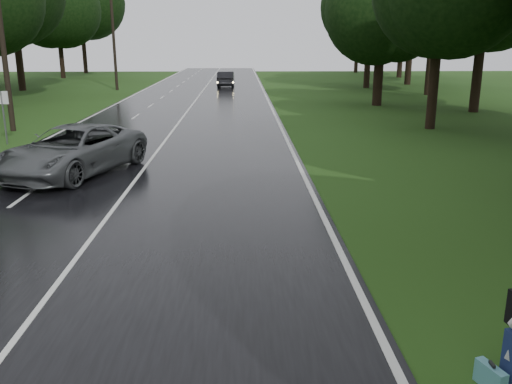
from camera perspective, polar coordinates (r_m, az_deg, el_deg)
The scene contains 13 objects.
ground at distance 9.86m, azimuth -23.48°, elevation -13.41°, with size 160.00×160.00×0.00m, color #234614.
road at distance 28.55m, azimuth -8.91°, elevation 6.30°, with size 12.00×140.00×0.04m, color black.
lane_center at distance 28.55m, azimuth -8.92°, elevation 6.35°, with size 0.12×140.00×0.01m, color silver.
grey_car at distance 20.05m, azimuth -18.85°, elevation 4.23°, with size 2.82×6.11×1.70m, color #515456.
far_car at distance 57.09m, azimuth -3.22°, elevation 11.87°, with size 1.65×4.73×1.56m, color black.
suitcase at distance 8.36m, azimuth 23.61°, elevation -17.57°, with size 0.14×0.49×0.35m, color teal.
utility_pole_mid at distance 31.50m, azimuth -24.35°, elevation 5.93°, with size 1.80×0.28×9.61m, color black, non-canonical shape.
utility_pole_far at distance 55.33m, azimuth -14.52°, elevation 10.44°, with size 1.80×0.28×10.65m, color black, non-canonical shape.
road_sign_b at distance 27.43m, azimuth -24.88°, elevation 4.61°, with size 0.58×0.10×2.43m, color white, non-canonical shape.
tree_left_f at distance 57.67m, azimuth -23.51°, elevation 9.85°, with size 10.27×10.27×16.04m, color black, non-canonical shape.
tree_right_d at distance 30.98m, azimuth 17.95°, elevation 6.42°, with size 8.68×8.68×13.56m, color black, non-canonical shape.
tree_right_e at distance 41.53m, azimuth 12.67°, elevation 8.97°, with size 7.30×7.30×11.41m, color black, non-canonical shape.
tree_right_f at distance 57.33m, azimuth 11.61°, elevation 10.78°, with size 9.12×9.12×14.25m, color black, non-canonical shape.
Camera 1 is at (3.59, -7.96, 4.58)m, focal length 37.69 mm.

